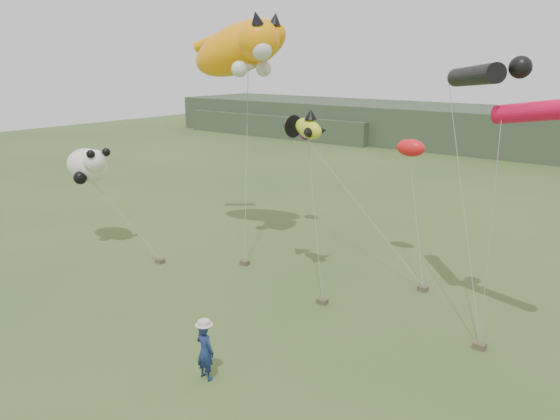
{
  "coord_description": "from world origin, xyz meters",
  "views": [
    {
      "loc": [
        9.77,
        -11.13,
        8.58
      ],
      "look_at": [
        -1.18,
        3.0,
        3.69
      ],
      "focal_mm": 35.0,
      "sensor_mm": 36.0,
      "label": 1
    }
  ],
  "objects": [
    {
      "name": "ground",
      "position": [
        0.0,
        0.0,
        0.0
      ],
      "size": [
        120.0,
        120.0,
        0.0
      ],
      "primitive_type": "plane",
      "color": "#385123",
      "rests_on": "ground"
    },
    {
      "name": "headland",
      "position": [
        -3.11,
        44.69,
        1.92
      ],
      "size": [
        90.0,
        13.0,
        4.0
      ],
      "color": "#2D3D28",
      "rests_on": "ground"
    },
    {
      "name": "festival_attendant",
      "position": [
        -0.14,
        -1.73,
        0.84
      ],
      "size": [
        0.63,
        0.43,
        1.67
      ],
      "primitive_type": "imported",
      "rotation": [
        0.0,
        0.0,
        3.09
      ],
      "color": "navy",
      "rests_on": "ground"
    },
    {
      "name": "sandbag_anchors",
      "position": [
        -1.21,
        5.13,
        0.09
      ],
      "size": [
        13.96,
        4.53,
        0.19
      ],
      "color": "brown",
      "rests_on": "ground"
    },
    {
      "name": "cat_kite",
      "position": [
        -7.09,
        7.96,
        9.17
      ],
      "size": [
        6.31,
        3.61,
        3.58
      ],
      "color": "#FF9907",
      "rests_on": "ground"
    },
    {
      "name": "fish_kite",
      "position": [
        -2.24,
        5.66,
        6.19
      ],
      "size": [
        2.37,
        1.54,
        1.21
      ],
      "color": "#CBD624",
      "rests_on": "ground"
    },
    {
      "name": "tube_kites",
      "position": [
        5.06,
        6.23,
        7.78
      ],
      "size": [
        5.39,
        3.23,
        2.03
      ],
      "color": "black",
      "rests_on": "ground"
    },
    {
      "name": "panda_kite",
      "position": [
        -12.49,
        3.09,
        3.94
      ],
      "size": [
        2.73,
        1.76,
        1.7
      ],
      "color": "white",
      "rests_on": "ground"
    },
    {
      "name": "misc_kites",
      "position": [
        -2.6,
        10.6,
        5.18
      ],
      "size": [
        7.28,
        1.9,
        1.08
      ],
      "color": "red",
      "rests_on": "ground"
    }
  ]
}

